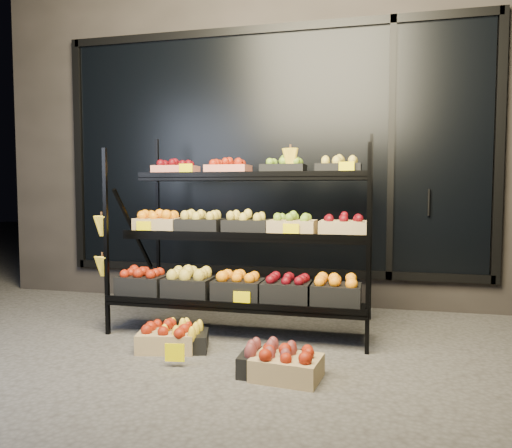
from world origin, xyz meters
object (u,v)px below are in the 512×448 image
(display_rack, at_px, (243,236))
(floor_crate_left, at_px, (168,337))
(floor_crate_midleft, at_px, (182,338))
(floor_crate_midright, at_px, (287,364))

(display_rack, relative_size, floor_crate_left, 4.72)
(floor_crate_left, bearing_deg, floor_crate_midleft, 0.50)
(floor_crate_left, relative_size, floor_crate_midright, 1.04)
(floor_crate_left, bearing_deg, display_rack, 48.22)
(floor_crate_midleft, relative_size, floor_crate_midright, 0.98)
(display_rack, bearing_deg, floor_crate_midleft, -113.89)
(floor_crate_midleft, bearing_deg, display_rack, 50.35)
(display_rack, distance_m, floor_crate_left, 1.04)
(floor_crate_midleft, distance_m, floor_crate_midright, 0.92)
(floor_crate_left, xyz_separation_m, floor_crate_midright, (0.95, -0.35, 0.00))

